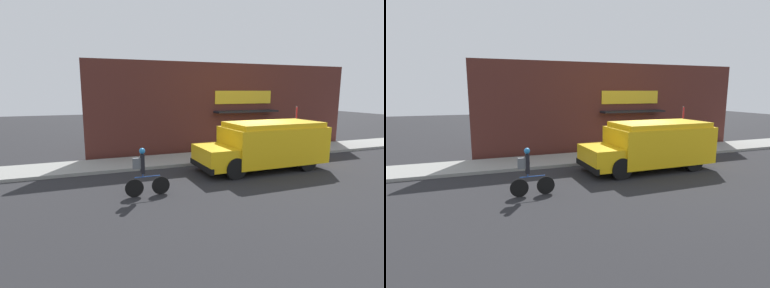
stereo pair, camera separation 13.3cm
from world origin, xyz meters
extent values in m
plane|color=#232326|center=(0.00, 0.00, 0.00)|extent=(70.00, 70.00, 0.00)
cube|color=gray|center=(0.00, 1.21, 0.07)|extent=(28.00, 2.41, 0.14)
cube|color=#4C231E|center=(0.00, 2.78, 2.55)|extent=(16.35, 0.18, 5.09)
cube|color=gold|center=(0.81, 2.67, 3.16)|extent=(3.71, 0.05, 0.75)
cube|color=black|center=(0.81, 2.30, 2.35)|extent=(3.89, 0.78, 0.10)
cube|color=yellow|center=(-0.10, -1.60, 1.12)|extent=(4.57, 2.43, 1.62)
cube|color=yellow|center=(-3.02, -1.65, 0.75)|extent=(1.33, 2.19, 0.89)
cube|color=yellow|center=(-0.10, -1.60, 2.03)|extent=(4.21, 2.23, 0.21)
cube|color=black|center=(-3.63, -1.66, 0.41)|extent=(0.15, 2.31, 0.24)
cube|color=red|center=(-1.37, -0.19, 1.20)|extent=(0.03, 0.44, 0.44)
cylinder|color=black|center=(-2.58, -0.62, 0.44)|extent=(0.89, 0.27, 0.89)
cylinder|color=black|center=(-2.54, -2.66, 0.44)|extent=(0.89, 0.27, 0.89)
cylinder|color=black|center=(1.05, -0.57, 0.44)|extent=(0.89, 0.27, 0.89)
cylinder|color=black|center=(1.08, -2.61, 0.44)|extent=(0.89, 0.27, 0.89)
cylinder|color=black|center=(-5.82, -3.33, 0.31)|extent=(0.63, 0.05, 0.62)
cylinder|color=black|center=(-6.72, -3.31, 0.31)|extent=(0.63, 0.05, 0.62)
cylinder|color=#234793|center=(-6.27, -3.32, 0.67)|extent=(0.86, 0.05, 0.04)
cylinder|color=#234793|center=(-6.43, -3.32, 0.73)|extent=(0.04, 0.04, 0.12)
cube|color=black|center=(-6.43, -3.32, 1.13)|extent=(0.12, 0.20, 0.67)
sphere|color=#2375B7|center=(-6.43, -3.32, 1.57)|extent=(0.20, 0.20, 0.20)
cube|color=#565B60|center=(-6.62, -3.32, 1.16)|extent=(0.26, 0.14, 0.36)
cylinder|color=slate|center=(2.78, 0.39, 1.43)|extent=(0.07, 0.07, 2.56)
cube|color=red|center=(2.78, 0.34, 2.36)|extent=(0.45, 0.45, 0.60)
camera|label=1|loc=(-8.25, -12.98, 3.53)|focal=28.00mm
camera|label=2|loc=(-8.12, -13.03, 3.53)|focal=28.00mm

